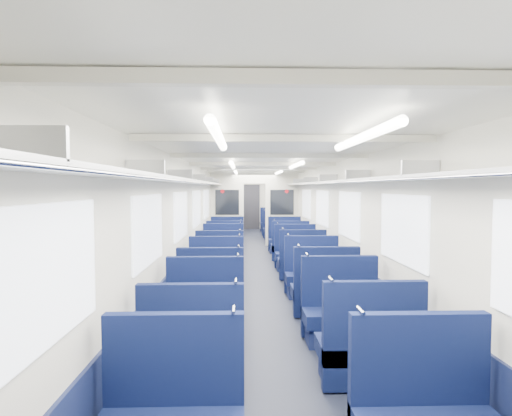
# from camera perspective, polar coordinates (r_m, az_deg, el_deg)

# --- Properties ---
(floor) EXTENTS (2.80, 18.00, 0.01)m
(floor) POSITION_cam_1_polar(r_m,az_deg,el_deg) (9.84, 0.38, -8.13)
(floor) COLOR black
(floor) RESTS_ON ground
(ceiling) EXTENTS (2.80, 18.00, 0.01)m
(ceiling) POSITION_cam_1_polar(r_m,az_deg,el_deg) (9.67, 0.38, 5.67)
(ceiling) COLOR silver
(ceiling) RESTS_ON wall_left
(wall_left) EXTENTS (0.02, 18.00, 2.35)m
(wall_left) POSITION_cam_1_polar(r_m,az_deg,el_deg) (9.73, -7.89, -1.30)
(wall_left) COLOR beige
(wall_left) RESTS_ON floor
(dado_left) EXTENTS (0.03, 17.90, 0.70)m
(dado_left) POSITION_cam_1_polar(r_m,az_deg,el_deg) (9.83, -7.76, -6.10)
(dado_left) COLOR #101737
(dado_left) RESTS_ON floor
(wall_right) EXTENTS (0.02, 18.00, 2.35)m
(wall_right) POSITION_cam_1_polar(r_m,az_deg,el_deg) (9.84, 8.56, -1.26)
(wall_right) COLOR beige
(wall_right) RESTS_ON floor
(dado_right) EXTENTS (0.03, 17.90, 0.70)m
(dado_right) POSITION_cam_1_polar(r_m,az_deg,el_deg) (9.93, 8.44, -6.01)
(dado_right) COLOR #101737
(dado_right) RESTS_ON floor
(wall_far) EXTENTS (2.80, 0.02, 2.35)m
(wall_far) POSITION_cam_1_polar(r_m,az_deg,el_deg) (18.67, -0.65, 0.72)
(wall_far) COLOR beige
(wall_far) RESTS_ON floor
(luggage_rack_left) EXTENTS (0.36, 17.40, 0.18)m
(luggage_rack_left) POSITION_cam_1_polar(r_m,az_deg,el_deg) (9.69, -6.82, 3.41)
(luggage_rack_left) COLOR #B2B5BA
(luggage_rack_left) RESTS_ON wall_left
(luggage_rack_right) EXTENTS (0.36, 17.40, 0.18)m
(luggage_rack_right) POSITION_cam_1_polar(r_m,az_deg,el_deg) (9.78, 7.51, 3.41)
(luggage_rack_right) COLOR #B2B5BA
(luggage_rack_right) RESTS_ON wall_right
(windows) EXTENTS (2.78, 15.60, 0.75)m
(windows) POSITION_cam_1_polar(r_m,az_deg,el_deg) (9.21, 0.49, 0.02)
(windows) COLOR white
(windows) RESTS_ON wall_left
(ceiling_fittings) EXTENTS (2.70, 16.06, 0.11)m
(ceiling_fittings) POSITION_cam_1_polar(r_m,az_deg,el_deg) (9.41, 0.44, 5.38)
(ceiling_fittings) COLOR beige
(ceiling_fittings) RESTS_ON ceiling
(end_door) EXTENTS (0.75, 0.06, 2.00)m
(end_door) POSITION_cam_1_polar(r_m,az_deg,el_deg) (18.62, -0.65, 0.17)
(end_door) COLOR black
(end_door) RESTS_ON floor
(bulkhead) EXTENTS (2.80, 0.10, 2.35)m
(bulkhead) POSITION_cam_1_polar(r_m,az_deg,el_deg) (13.23, -0.20, 0.08)
(bulkhead) COLOR beige
(bulkhead) RESTS_ON floor
(seat_4) EXTENTS (0.95, 0.52, 1.06)m
(seat_4) POSITION_cam_1_polar(r_m,az_deg,el_deg) (4.08, -8.72, -19.52)
(seat_4) COLOR #0D1842
(seat_4) RESTS_ON floor
(seat_5) EXTENTS (0.95, 0.52, 1.06)m
(seat_5) POSITION_cam_1_polar(r_m,az_deg,el_deg) (4.27, 15.36, -18.53)
(seat_5) COLOR #0D1842
(seat_5) RESTS_ON floor
(seat_6) EXTENTS (0.95, 0.52, 1.06)m
(seat_6) POSITION_cam_1_polar(r_m,az_deg,el_deg) (5.17, -7.12, -14.64)
(seat_6) COLOR #0D1842
(seat_6) RESTS_ON floor
(seat_7) EXTENTS (0.95, 0.52, 1.06)m
(seat_7) POSITION_cam_1_polar(r_m,az_deg,el_deg) (5.29, 11.70, -14.26)
(seat_7) COLOR #0D1842
(seat_7) RESTS_ON floor
(seat_8) EXTENTS (0.95, 0.52, 1.06)m
(seat_8) POSITION_cam_1_polar(r_m,az_deg,el_deg) (6.14, -6.21, -11.79)
(seat_8) COLOR #0D1842
(seat_8) RESTS_ON floor
(seat_9) EXTENTS (0.95, 0.52, 1.06)m
(seat_9) POSITION_cam_1_polar(r_m,az_deg,el_deg) (6.27, 9.45, -11.51)
(seat_9) COLOR #0D1842
(seat_9) RESTS_ON floor
(seat_10) EXTENTS (0.95, 0.52, 1.06)m
(seat_10) POSITION_cam_1_polar(r_m,az_deg,el_deg) (7.20, -5.53, -9.60)
(seat_10) COLOR #0D1842
(seat_10) RESTS_ON floor
(seat_11) EXTENTS (0.95, 0.52, 1.06)m
(seat_11) POSITION_cam_1_polar(r_m,az_deg,el_deg) (7.30, 7.77, -9.43)
(seat_11) COLOR #0D1842
(seat_11) RESTS_ON floor
(seat_12) EXTENTS (0.95, 0.52, 1.06)m
(seat_12) POSITION_cam_1_polar(r_m,az_deg,el_deg) (8.38, -4.99, -7.82)
(seat_12) COLOR #0D1842
(seat_12) RESTS_ON floor
(seat_13) EXTENTS (0.95, 0.52, 1.06)m
(seat_13) POSITION_cam_1_polar(r_m,az_deg,el_deg) (8.55, 6.33, -7.60)
(seat_13) COLOR #0D1842
(seat_13) RESTS_ON floor
(seat_14) EXTENTS (0.95, 0.52, 1.06)m
(seat_14) POSITION_cam_1_polar(r_m,az_deg,el_deg) (9.67, -4.54, -6.37)
(seat_14) COLOR #0D1842
(seat_14) RESTS_ON floor
(seat_15) EXTENTS (0.95, 0.52, 1.06)m
(seat_15) POSITION_cam_1_polar(r_m,az_deg,el_deg) (9.52, 5.48, -6.52)
(seat_15) COLOR #0D1842
(seat_15) RESTS_ON floor
(seat_16) EXTENTS (0.95, 0.52, 1.06)m
(seat_16) POSITION_cam_1_polar(r_m,az_deg,el_deg) (10.69, -4.27, -5.48)
(seat_16) COLOR #0D1842
(seat_16) RESTS_ON floor
(seat_17) EXTENTS (0.95, 0.52, 1.06)m
(seat_17) POSITION_cam_1_polar(r_m,az_deg,el_deg) (10.66, 4.69, -5.51)
(seat_17) COLOR #0D1842
(seat_17) RESTS_ON floor
(seat_18) EXTENTS (0.95, 0.52, 1.06)m
(seat_18) POSITION_cam_1_polar(r_m,az_deg,el_deg) (11.94, -4.01, -4.60)
(seat_18) COLOR #0D1842
(seat_18) RESTS_ON floor
(seat_19) EXTENTS (0.95, 0.52, 1.06)m
(seat_19) POSITION_cam_1_polar(r_m,az_deg,el_deg) (11.94, 3.99, -4.61)
(seat_19) COLOR #0D1842
(seat_19) RESTS_ON floor
(seat_20) EXTENTS (0.95, 0.52, 1.06)m
(seat_20) POSITION_cam_1_polar(r_m,az_deg,el_deg) (13.89, -3.69, -3.55)
(seat_20) COLOR #0D1842
(seat_20) RESTS_ON floor
(seat_21) EXTENTS (0.95, 0.52, 1.06)m
(seat_21) POSITION_cam_1_polar(r_m,az_deg,el_deg) (13.87, 3.18, -3.56)
(seat_21) COLOR #0D1842
(seat_21) RESTS_ON floor
(seat_22) EXTENTS (0.95, 0.52, 1.06)m
(seat_22) POSITION_cam_1_polar(r_m,az_deg,el_deg) (14.94, -3.56, -3.10)
(seat_22) COLOR #0D1842
(seat_22) RESTS_ON floor
(seat_23) EXTENTS (0.95, 0.52, 1.06)m
(seat_23) POSITION_cam_1_polar(r_m,az_deg,el_deg) (15.03, 2.80, -3.06)
(seat_23) COLOR #0D1842
(seat_23) RESTS_ON floor
(seat_24) EXTENTS (0.95, 0.52, 1.06)m
(seat_24) POSITION_cam_1_polar(r_m,az_deg,el_deg) (16.10, -3.43, -2.66)
(seat_24) COLOR #0D1842
(seat_24) RESTS_ON floor
(seat_25) EXTENTS (0.95, 0.52, 1.06)m
(seat_25) POSITION_cam_1_polar(r_m,az_deg,el_deg) (16.09, 2.50, -2.67)
(seat_25) COLOR #0D1842
(seat_25) RESTS_ON floor
(seat_26) EXTENTS (0.95, 0.52, 1.06)m
(seat_26) POSITION_cam_1_polar(r_m,az_deg,el_deg) (17.40, -3.30, -2.25)
(seat_26) COLOR #0D1842
(seat_26) RESTS_ON floor
(seat_27) EXTENTS (0.95, 0.52, 1.06)m
(seat_27) POSITION_cam_1_polar(r_m,az_deg,el_deg) (17.29, 2.20, -2.28)
(seat_27) COLOR #0D1842
(seat_27) RESTS_ON floor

